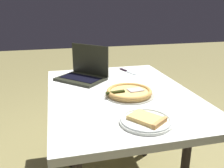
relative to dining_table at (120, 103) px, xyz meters
The scene contains 6 objects.
dining_table is the anchor object (origin of this frame).
laptop 0.42m from the dining_table, 150.93° to the right, with size 0.42×0.42×0.26m.
pizza_plate 0.46m from the dining_table, ahead, with size 0.26×0.26×0.04m.
pizza_tray 0.13m from the dining_table, 28.92° to the left, with size 0.32×0.32×0.04m.
table_knife 0.52m from the dining_table, 158.53° to the left, with size 0.22×0.09×0.01m.
drink_cup 0.57m from the dining_table, behind, with size 0.07×0.07×0.09m.
Camera 1 is at (1.45, -0.41, 1.34)m, focal length 38.78 mm.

